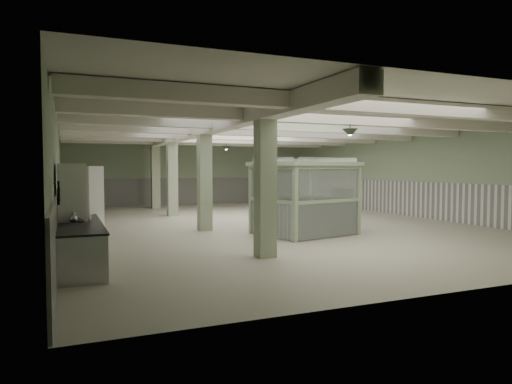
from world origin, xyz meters
name	(u,v)px	position (x,y,z in m)	size (l,w,h in m)	color
floor	(261,223)	(0.00, 0.00, 0.00)	(20.00, 20.00, 0.00)	beige
ceiling	(262,127)	(0.00, 0.00, 3.60)	(14.00, 20.00, 0.02)	silver
wall_back	(193,173)	(0.00, 10.00, 1.80)	(14.00, 0.02, 3.60)	#93A785
wall_front	(492,184)	(0.00, -10.00, 1.80)	(14.00, 0.02, 3.60)	#93A785
wall_left	(58,177)	(-7.00, 0.00, 1.80)	(0.02, 20.00, 3.60)	#93A785
wall_right	(410,174)	(7.00, 0.00, 1.80)	(0.02, 20.00, 3.60)	#93A785
wainscot_left	(59,210)	(-6.97, 0.00, 0.75)	(0.05, 19.90, 1.50)	white
wainscot_right	(409,199)	(6.97, 0.00, 0.75)	(0.05, 19.90, 1.50)	white
wainscot_back	(193,191)	(0.00, 9.97, 0.75)	(13.90, 0.05, 1.50)	white
girder	(196,131)	(-2.50, 0.00, 3.38)	(0.45, 19.90, 0.40)	white
beam_a	(396,107)	(0.00, -7.50, 3.42)	(13.90, 0.35, 0.32)	white
beam_b	(335,119)	(0.00, -5.00, 3.42)	(13.90, 0.35, 0.32)	white
beam_c	(292,126)	(0.00, -2.50, 3.42)	(13.90, 0.35, 0.32)	white
beam_d	(262,132)	(0.00, 0.00, 3.42)	(13.90, 0.35, 0.32)	white
beam_e	(238,136)	(0.00, 2.50, 3.42)	(13.90, 0.35, 0.32)	white
beam_f	(220,140)	(0.00, 5.00, 3.42)	(13.90, 0.35, 0.32)	white
beam_g	(205,142)	(0.00, 7.50, 3.42)	(13.90, 0.35, 0.32)	white
column_a	(265,180)	(-2.50, -6.00, 1.80)	(0.42, 0.42, 3.60)	#AEBE99
column_b	(205,176)	(-2.50, -1.00, 1.80)	(0.42, 0.42, 3.60)	#AEBE99
column_c	(172,174)	(-2.50, 4.00, 1.80)	(0.42, 0.42, 3.60)	#AEBE99
column_d	(155,173)	(-2.50, 8.00, 1.80)	(0.42, 0.42, 3.60)	#AEBE99
hook_rail	(55,182)	(-6.93, -7.60, 1.85)	(0.02, 0.02, 1.20)	black
pendant_front	(350,133)	(0.50, -5.00, 3.05)	(0.44, 0.44, 0.22)	#2A3628
pendant_mid	(268,143)	(0.50, 0.50, 3.05)	(0.44, 0.44, 0.22)	#2A3628
pendant_back	(226,148)	(0.50, 5.50, 3.05)	(0.44, 0.44, 0.22)	#2A3628
prep_counter	(78,239)	(-6.54, -4.51, 0.46)	(0.94, 5.40, 0.91)	#B3B4B8
pitcher_near	(73,218)	(-6.63, -5.27, 1.02)	(0.17, 0.20, 0.25)	#B3B4B8
pitcher_far	(81,216)	(-6.47, -5.03, 1.03)	(0.17, 0.20, 0.25)	#B3B4B8
veg_colander	(78,217)	(-6.54, -4.99, 1.00)	(0.46, 0.46, 0.21)	#3E3F43
orange_bowl	(85,217)	(-6.38, -4.52, 0.95)	(0.28, 0.28, 0.10)	#B2B2B7
skillet_near	(58,197)	(-6.88, -7.98, 1.63)	(0.26, 0.26, 0.03)	black
skillet_far	(59,194)	(-6.88, -7.29, 1.63)	(0.25, 0.25, 0.03)	black
walkin_cooler	(73,210)	(-6.62, -4.00, 1.08)	(0.98, 2.35, 2.15)	white
guard_booth	(304,184)	(0.13, -3.09, 1.58)	(3.28, 2.96, 2.39)	#A4BD97
filing_cabinet	(342,209)	(1.77, -2.70, 0.71)	(0.46, 0.65, 1.41)	#505547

